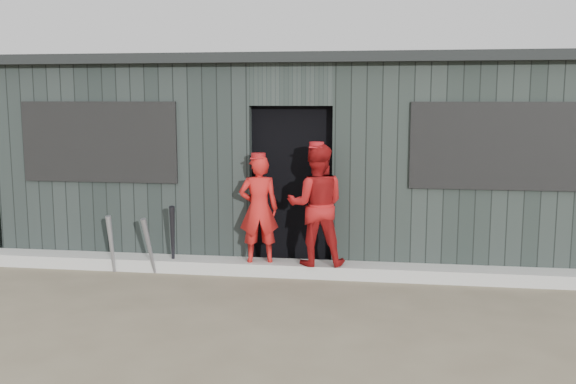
% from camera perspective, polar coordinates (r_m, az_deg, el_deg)
% --- Properties ---
extents(ground, '(80.00, 80.00, 0.00)m').
position_cam_1_polar(ground, '(6.03, -2.54, -11.94)').
color(ground, brown).
rests_on(ground, ground).
extents(curb, '(8.00, 0.36, 0.15)m').
position_cam_1_polar(curb, '(7.72, 0.02, -6.79)').
color(curb, '#ABABA5').
rests_on(curb, ground).
extents(bat_left, '(0.08, 0.18, 0.71)m').
position_cam_1_polar(bat_left, '(7.99, -15.43, -4.49)').
color(bat_left, gray).
rests_on(bat_left, ground).
extents(bat_mid, '(0.15, 0.25, 0.70)m').
position_cam_1_polar(bat_mid, '(7.80, -12.24, -4.72)').
color(bat_mid, gray).
rests_on(bat_mid, ground).
extents(bat_right, '(0.14, 0.26, 0.83)m').
position_cam_1_polar(bat_right, '(7.87, -10.21, -4.09)').
color(bat_right, black).
rests_on(bat_right, ground).
extents(player_red_left, '(0.52, 0.40, 1.28)m').
position_cam_1_polar(player_red_left, '(7.60, -2.62, -1.52)').
color(player_red_left, red).
rests_on(player_red_left, curb).
extents(player_red_right, '(0.74, 0.60, 1.42)m').
position_cam_1_polar(player_red_right, '(7.46, 2.53, -1.16)').
color(player_red_right, maroon).
rests_on(player_red_right, curb).
extents(player_grey_back, '(0.77, 0.61, 1.38)m').
position_cam_1_polar(player_grey_back, '(8.10, 1.22, -1.62)').
color(player_grey_back, silver).
rests_on(player_grey_back, ground).
extents(dugout, '(8.30, 3.30, 2.62)m').
position_cam_1_polar(dugout, '(9.15, 1.55, 3.30)').
color(dugout, black).
rests_on(dugout, ground).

